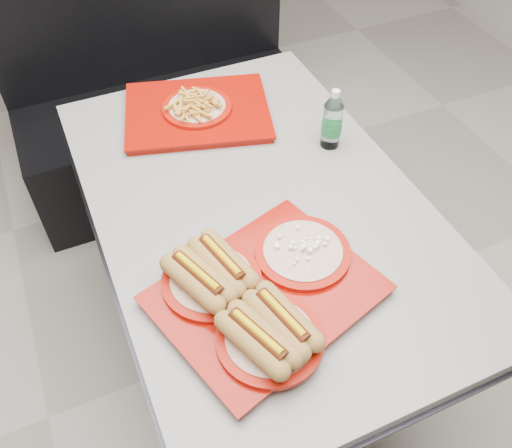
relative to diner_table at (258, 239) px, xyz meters
name	(u,v)px	position (x,y,z in m)	size (l,w,h in m)	color
ground	(257,336)	(0.00, 0.00, -0.58)	(6.00, 6.00, 0.00)	#9D978D
diner_table	(258,239)	(0.00, 0.00, 0.00)	(0.92, 1.42, 0.75)	black
booth_bench	(161,99)	(0.00, 1.09, -0.18)	(1.30, 0.57, 1.35)	black
tray_near	(259,292)	(-0.14, -0.32, 0.21)	(0.60, 0.53, 0.11)	#8B0B03
tray_far	(197,109)	(-0.02, 0.45, 0.19)	(0.56, 0.49, 0.09)	#8B0B03
water_bottle	(332,122)	(0.31, 0.14, 0.25)	(0.06, 0.06, 0.20)	silver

